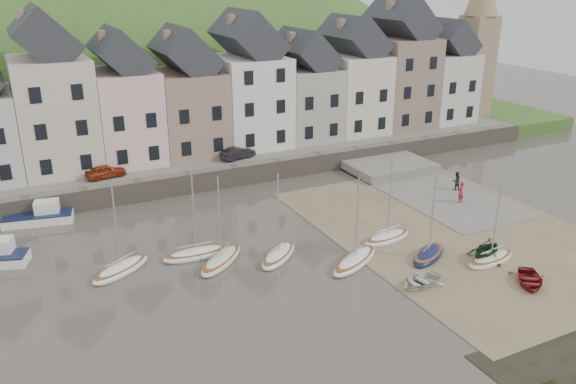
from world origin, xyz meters
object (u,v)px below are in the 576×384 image
rowboat_white (420,281)px  rowboat_green (486,249)px  rowboat_red (529,280)px  car_left (106,171)px  sailboat_0 (121,269)px  person_dark (456,181)px  car_right (238,153)px  person_red (461,192)px

rowboat_white → rowboat_green: bearing=85.9°
rowboat_red → car_left: bearing=165.1°
sailboat_0 → rowboat_white: size_ratio=2.07×
sailboat_0 → person_dark: sailboat_0 is taller
car_left → car_right: bearing=-99.4°
person_red → car_right: bearing=-66.2°
rowboat_red → person_red: bearing=104.4°
sailboat_0 → rowboat_red: 25.87m
person_red → person_dark: (1.74, 2.51, -0.08)m
rowboat_red → car_left: 34.57m
person_red → person_dark: 3.05m
sailboat_0 → rowboat_white: sailboat_0 is taller
sailboat_0 → car_right: 20.55m
rowboat_green → rowboat_red: size_ratio=0.92×
car_left → rowboat_green: bearing=-148.9°
rowboat_white → rowboat_red: rowboat_red is taller
rowboat_green → car_right: size_ratio=0.83×
rowboat_white → car_left: car_left is taller
rowboat_white → person_dark: (13.50, 12.01, 0.58)m
sailboat_0 → car_left: bearing=82.8°
person_red → car_right: (-13.86, 15.33, 1.14)m
person_dark → rowboat_white: bearing=48.2°
sailboat_0 → rowboat_white: bearing=-31.7°
rowboat_green → rowboat_red: rowboat_green is taller
sailboat_0 → person_dark: 29.81m
sailboat_0 → rowboat_white: (16.24, -10.04, 0.11)m
person_dark → car_left: (-27.87, 12.82, 1.22)m
car_left → car_right: (12.27, 0.00, -0.01)m
rowboat_red → car_right: (-8.25, 27.77, 1.79)m
sailboat_0 → car_left: 15.03m
car_right → sailboat_0: bearing=121.6°
sailboat_0 → rowboat_green: size_ratio=2.19×
rowboat_white → person_red: (11.76, 9.50, 0.66)m
person_dark → car_left: 30.71m
car_right → person_dark: bearing=-144.1°
rowboat_white → car_right: 24.99m
person_dark → car_left: car_left is taller
rowboat_red → person_dark: size_ratio=1.87×
rowboat_red → car_left: (-20.51, 27.77, 1.79)m
person_red → car_left: car_left is taller
rowboat_white → person_dark: 18.08m
person_red → car_right: 20.70m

